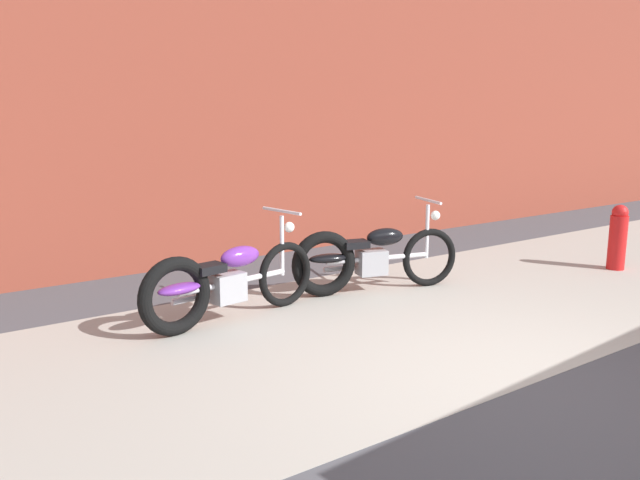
% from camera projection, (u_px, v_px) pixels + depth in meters
% --- Properties ---
extents(ground_plane, '(80.00, 80.00, 0.00)m').
position_uv_depth(ground_plane, '(533.00, 384.00, 4.77)').
color(ground_plane, '#47474C').
extents(sidewalk_slab, '(36.00, 3.50, 0.01)m').
position_uv_depth(sidewalk_slab, '(381.00, 322.00, 6.17)').
color(sidewalk_slab, '#9E998E').
rests_on(sidewalk_slab, ground).
extents(brick_building_wall, '(36.00, 0.50, 6.18)m').
position_uv_depth(brick_building_wall, '(213.00, 26.00, 8.33)').
color(brick_building_wall, brown).
rests_on(brick_building_wall, ground).
extents(motorcycle_purple, '(2.00, 0.59, 1.03)m').
position_uv_depth(motorcycle_purple, '(220.00, 283.00, 6.07)').
color(motorcycle_purple, black).
rests_on(motorcycle_purple, ground).
extents(motorcycle_black, '(1.96, 0.79, 1.03)m').
position_uv_depth(motorcycle_black, '(365.00, 258.00, 7.13)').
color(motorcycle_black, black).
rests_on(motorcycle_black, ground).
extents(fire_hydrant, '(0.22, 0.22, 0.84)m').
position_uv_depth(fire_hydrant, '(618.00, 237.00, 8.18)').
color(fire_hydrant, red).
rests_on(fire_hydrant, ground).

